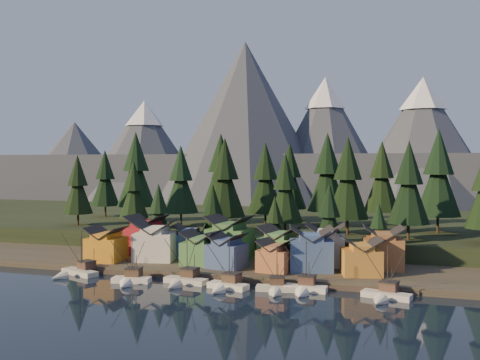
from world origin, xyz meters
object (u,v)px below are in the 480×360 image
(boat_3, at_px, (226,279))
(boat_4, at_px, (276,282))
(boat_1, at_px, (130,273))
(boat_5, at_px, (305,281))
(house_front_1, at_px, (155,239))
(boat_2, at_px, (183,274))
(house_back_0, at_px, (147,234))
(house_back_1, at_px, (189,240))
(boat_6, at_px, (385,288))
(boat_0, at_px, (75,267))
(house_front_0, at_px, (106,243))

(boat_3, distance_m, boat_4, 10.43)
(boat_1, xyz_separation_m, boat_5, (37.27, 3.44, -0.04))
(house_front_1, bearing_deg, boat_3, -47.23)
(boat_2, distance_m, house_front_1, 22.37)
(house_back_0, xyz_separation_m, house_back_1, (12.56, -0.55, -1.00))
(boat_6, distance_m, house_back_1, 55.39)
(boat_0, bearing_deg, house_back_0, 96.44)
(house_front_0, xyz_separation_m, house_back_0, (4.89, 12.19, 0.97))
(house_front_0, bearing_deg, boat_2, -25.28)
(boat_6, xyz_separation_m, house_front_1, (-56.24, 16.45, 4.61))
(house_front_0, bearing_deg, house_front_1, 21.35)
(boat_1, bearing_deg, house_front_1, 91.46)
(house_front_1, bearing_deg, boat_5, -32.03)
(boat_5, bearing_deg, house_front_0, 169.73)
(boat_1, distance_m, house_front_0, 20.86)
(boat_5, xyz_separation_m, house_back_1, (-34.40, 22.66, 3.70))
(boat_0, height_order, boat_6, boat_0)
(boat_6, bearing_deg, house_back_1, 168.99)
(boat_6, xyz_separation_m, house_front_0, (-67.44, 11.90, 3.80))
(boat_5, distance_m, house_back_1, 41.36)
(house_front_0, bearing_deg, boat_0, -97.15)
(boat_3, height_order, boat_4, boat_3)
(boat_1, relative_size, boat_4, 1.10)
(house_front_0, bearing_deg, house_back_0, 67.42)
(boat_2, height_order, boat_3, boat_2)
(house_back_0, relative_size, house_back_1, 1.17)
(boat_0, height_order, boat_5, boat_0)
(boat_2, height_order, boat_6, boat_2)
(boat_2, height_order, house_front_0, boat_2)
(boat_3, xyz_separation_m, house_back_1, (-18.55, 25.21, 3.63))
(boat_0, xyz_separation_m, boat_4, (47.61, -1.24, -0.15))
(boat_5, relative_size, house_front_0, 1.31)
(boat_6, relative_size, house_back_1, 1.28)
(boat_3, bearing_deg, boat_1, -165.38)
(boat_1, xyz_separation_m, house_back_1, (2.87, 26.10, 3.66))
(boat_2, distance_m, boat_4, 20.56)
(house_front_0, xyz_separation_m, house_back_1, (17.45, 11.64, -0.03))
(boat_2, relative_size, house_front_0, 1.33)
(boat_2, relative_size, house_back_0, 1.10)
(boat_1, distance_m, boat_4, 31.85)
(boat_4, bearing_deg, boat_2, 170.03)
(boat_1, bearing_deg, house_back_1, 75.13)
(boat_5, relative_size, boat_6, 1.00)
(boat_4, relative_size, house_front_1, 0.90)
(house_front_0, height_order, house_back_0, house_back_0)
(house_back_0, bearing_deg, boat_0, -103.94)
(boat_5, bearing_deg, house_front_1, 160.77)
(boat_6, height_order, house_back_1, boat_6)
(boat_1, height_order, boat_4, boat_1)
(boat_2, xyz_separation_m, boat_6, (41.64, -0.13, -0.02))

